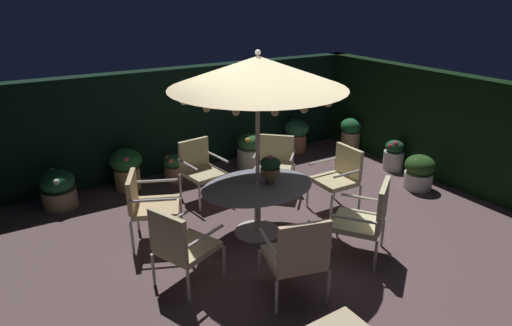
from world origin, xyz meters
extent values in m
cube|color=brown|center=(0.00, 0.00, -0.01)|extent=(7.47, 6.73, 0.02)
cube|color=black|center=(0.00, 3.21, 0.93)|extent=(7.47, 0.30, 1.87)
cube|color=black|center=(3.58, 0.00, 0.93)|extent=(0.30, 6.73, 1.87)
cylinder|color=beige|center=(-0.20, 0.33, 0.01)|extent=(0.63, 0.63, 0.03)
cylinder|color=beige|center=(-0.20, 0.33, 0.35)|extent=(0.09, 0.09, 0.69)
ellipsoid|color=gray|center=(-0.20, 0.33, 0.71)|extent=(1.56, 1.20, 0.03)
cylinder|color=silver|center=(-0.20, 0.33, 1.08)|extent=(0.06, 0.06, 2.16)
cone|color=beige|center=(-0.20, 0.33, 2.21)|extent=(2.22, 2.22, 0.39)
sphere|color=silver|center=(-0.20, 0.33, 2.45)|extent=(0.07, 0.07, 0.07)
sphere|color=#F9DB8C|center=(0.77, 0.32, 1.97)|extent=(0.08, 0.08, 0.08)
sphere|color=#F9DB8C|center=(0.70, 0.69, 1.97)|extent=(0.08, 0.08, 0.08)
sphere|color=#F9DB8C|center=(0.51, 0.99, 1.97)|extent=(0.08, 0.08, 0.08)
sphere|color=#F9DB8C|center=(0.16, 1.23, 1.97)|extent=(0.08, 0.08, 0.08)
sphere|color=#F9DB8C|center=(-0.21, 1.30, 1.97)|extent=(0.08, 0.08, 0.08)
sphere|color=#F9DB8C|center=(-0.54, 1.24, 1.97)|extent=(0.08, 0.08, 0.08)
sphere|color=#F9DB8C|center=(-0.87, 1.04, 1.97)|extent=(0.08, 0.08, 0.08)
sphere|color=#F9DB8C|center=(-1.08, 0.75, 1.97)|extent=(0.08, 0.08, 0.08)
sphere|color=#F9DB8C|center=(-1.17, 0.35, 1.97)|extent=(0.08, 0.08, 0.08)
sphere|color=#F9DB8C|center=(-1.09, -0.07, 1.97)|extent=(0.08, 0.08, 0.08)
sphere|color=#F9DB8C|center=(-0.89, -0.35, 1.97)|extent=(0.08, 0.08, 0.08)
sphere|color=#F9DB8C|center=(-0.55, -0.57, 1.97)|extent=(0.08, 0.08, 0.08)
sphere|color=#F9DB8C|center=(-0.23, -0.64, 1.97)|extent=(0.08, 0.08, 0.08)
sphere|color=#F9DB8C|center=(0.16, -0.57, 1.97)|extent=(0.08, 0.08, 0.08)
sphere|color=#F9DB8C|center=(0.48, -0.36, 1.97)|extent=(0.08, 0.08, 0.08)
sphere|color=#F9DB8C|center=(0.70, -0.02, 1.97)|extent=(0.08, 0.08, 0.08)
cylinder|color=#88664C|center=(-0.04, 0.29, 0.78)|extent=(0.12, 0.12, 0.12)
cylinder|color=olive|center=(-0.04, 0.29, 0.90)|extent=(0.26, 0.26, 0.11)
ellipsoid|color=#1A502F|center=(-0.04, 0.29, 1.01)|extent=(0.28, 0.28, 0.17)
sphere|color=#A73D7F|center=(-0.04, 0.29, 1.08)|extent=(0.10, 0.10, 0.10)
cylinder|color=beige|center=(-1.04, 1.02, 0.23)|extent=(0.04, 0.04, 0.45)
cylinder|color=beige|center=(-1.28, 0.47, 0.23)|extent=(0.04, 0.04, 0.45)
cylinder|color=beige|center=(-1.59, 1.26, 0.23)|extent=(0.04, 0.04, 0.45)
cylinder|color=beige|center=(-1.83, 0.71, 0.23)|extent=(0.04, 0.04, 0.45)
cube|color=#DEC08A|center=(-1.43, 0.86, 0.49)|extent=(0.77, 0.77, 0.07)
cube|color=#DEC08A|center=(-1.70, 0.98, 0.74)|extent=(0.28, 0.55, 0.43)
cylinder|color=beige|center=(-1.32, 1.14, 0.73)|extent=(0.54, 0.26, 0.04)
cylinder|color=beige|center=(-1.55, 0.59, 0.73)|extent=(0.54, 0.26, 0.04)
cylinder|color=beige|center=(-1.27, 0.18, 0.20)|extent=(0.04, 0.04, 0.40)
cylinder|color=beige|center=(-1.06, -0.33, 0.20)|extent=(0.04, 0.04, 0.40)
cylinder|color=beige|center=(-1.82, -0.05, 0.20)|extent=(0.04, 0.04, 0.40)
cylinder|color=beige|center=(-1.60, -0.56, 0.20)|extent=(0.04, 0.04, 0.40)
cube|color=beige|center=(-1.44, -0.19, 0.44)|extent=(0.74, 0.72, 0.07)
cube|color=beige|center=(-1.70, -0.30, 0.72)|extent=(0.26, 0.51, 0.51)
cylinder|color=beige|center=(-1.54, 0.06, 0.68)|extent=(0.53, 0.25, 0.04)
cylinder|color=beige|center=(-1.33, -0.44, 0.68)|extent=(0.53, 0.25, 0.04)
cylinder|color=beige|center=(-0.75, -0.61, 0.20)|extent=(0.04, 0.04, 0.40)
cylinder|color=beige|center=(-0.19, -0.75, 0.20)|extent=(0.04, 0.04, 0.40)
cylinder|color=beige|center=(-0.90, -1.18, 0.20)|extent=(0.04, 0.04, 0.40)
cylinder|color=beige|center=(-0.34, -1.32, 0.20)|extent=(0.04, 0.04, 0.40)
cube|color=beige|center=(-0.54, -0.96, 0.44)|extent=(0.70, 0.70, 0.07)
cube|color=beige|center=(-0.61, -1.24, 0.74)|extent=(0.55, 0.20, 0.53)
cylinder|color=beige|center=(-0.82, -0.89, 0.69)|extent=(0.18, 0.55, 0.04)
cylinder|color=beige|center=(-0.26, -1.04, 0.69)|extent=(0.18, 0.55, 0.04)
cylinder|color=beige|center=(0.16, -0.70, 0.20)|extent=(0.04, 0.04, 0.40)
cylinder|color=beige|center=(0.66, -0.34, 0.20)|extent=(0.04, 0.04, 0.40)
cylinder|color=beige|center=(0.51, -1.17, 0.20)|extent=(0.04, 0.04, 0.40)
cylinder|color=beige|center=(1.00, -0.81, 0.20)|extent=(0.04, 0.04, 0.40)
cube|color=beige|center=(0.58, -0.75, 0.44)|extent=(0.82, 0.82, 0.07)
cube|color=beige|center=(0.75, -0.98, 0.74)|extent=(0.51, 0.39, 0.54)
cylinder|color=beige|center=(0.33, -0.93, 0.65)|extent=(0.36, 0.48, 0.04)
cylinder|color=beige|center=(0.83, -0.57, 0.65)|extent=(0.36, 0.48, 0.04)
cylinder|color=beige|center=(0.86, 0.04, 0.22)|extent=(0.04, 0.04, 0.44)
cylinder|color=beige|center=(0.87, 0.61, 0.22)|extent=(0.04, 0.04, 0.44)
cylinder|color=beige|center=(1.41, 0.04, 0.22)|extent=(0.04, 0.04, 0.44)
cylinder|color=beige|center=(1.41, 0.60, 0.22)|extent=(0.04, 0.04, 0.44)
cube|color=beige|center=(1.14, 0.32, 0.48)|extent=(0.54, 0.55, 0.07)
cube|color=beige|center=(1.40, 0.32, 0.74)|extent=(0.06, 0.54, 0.46)
cylinder|color=beige|center=(1.14, 0.04, 0.70)|extent=(0.52, 0.04, 0.04)
cylinder|color=beige|center=(1.14, 0.61, 0.70)|extent=(0.52, 0.04, 0.04)
cylinder|color=beige|center=(0.75, 0.92, 0.21)|extent=(0.04, 0.04, 0.43)
cylinder|color=beige|center=(0.31, 1.32, 0.21)|extent=(0.04, 0.04, 0.43)
cylinder|color=beige|center=(1.11, 1.31, 0.21)|extent=(0.04, 0.04, 0.43)
cylinder|color=beige|center=(0.67, 1.71, 0.21)|extent=(0.04, 0.04, 0.43)
cube|color=beige|center=(0.71, 1.31, 0.46)|extent=(0.78, 0.77, 0.07)
cube|color=beige|center=(0.88, 1.50, 0.71)|extent=(0.45, 0.43, 0.42)
cylinder|color=beige|center=(0.93, 1.11, 0.67)|extent=(0.37, 0.40, 0.04)
cylinder|color=beige|center=(0.49, 1.52, 0.67)|extent=(0.37, 0.40, 0.04)
cylinder|color=silver|center=(-0.07, 1.41, 0.21)|extent=(0.04, 0.04, 0.41)
cylinder|color=silver|center=(-0.61, 1.34, 0.21)|extent=(0.04, 0.04, 0.41)
cylinder|color=silver|center=(-0.15, 1.99, 0.21)|extent=(0.04, 0.04, 0.41)
cylinder|color=silver|center=(-0.69, 1.91, 0.21)|extent=(0.04, 0.04, 0.41)
cube|color=beige|center=(-0.38, 1.66, 0.45)|extent=(0.61, 0.63, 0.07)
cube|color=beige|center=(-0.42, 1.94, 0.71)|extent=(0.53, 0.13, 0.46)
cylinder|color=silver|center=(-0.11, 1.70, 0.67)|extent=(0.11, 0.55, 0.04)
cylinder|color=silver|center=(-0.65, 1.63, 0.67)|extent=(0.11, 0.55, 0.04)
cylinder|color=beige|center=(3.20, 1.02, 0.18)|extent=(0.37, 0.37, 0.35)
ellipsoid|color=#194625|center=(3.20, 1.02, 0.44)|extent=(0.34, 0.34, 0.24)
sphere|color=#C61F40|center=(3.29, 1.04, 0.44)|extent=(0.09, 0.09, 0.09)
sphere|color=red|center=(3.25, 1.11, 0.50)|extent=(0.08, 0.08, 0.08)
sphere|color=red|center=(3.17, 1.11, 0.49)|extent=(0.10, 0.10, 0.10)
sphere|color=red|center=(3.07, 1.01, 0.48)|extent=(0.09, 0.09, 0.09)
sphere|color=red|center=(3.13, 0.96, 0.52)|extent=(0.10, 0.10, 0.10)
sphere|color=red|center=(3.27, 0.94, 0.50)|extent=(0.06, 0.06, 0.06)
cylinder|color=tan|center=(3.27, 2.27, 0.19)|extent=(0.40, 0.40, 0.39)
ellipsoid|color=#1A5E2E|center=(3.27, 2.27, 0.51)|extent=(0.45, 0.45, 0.32)
sphere|color=#AF398B|center=(3.44, 2.28, 0.54)|extent=(0.08, 0.08, 0.08)
sphere|color=#BD3E7F|center=(3.28, 2.46, 0.53)|extent=(0.08, 0.08, 0.08)
sphere|color=#C1308C|center=(3.15, 2.42, 0.54)|extent=(0.07, 0.07, 0.07)
sphere|color=#B33D73|center=(3.16, 2.19, 0.62)|extent=(0.07, 0.07, 0.07)
sphere|color=#BB2D89|center=(3.33, 2.11, 0.56)|extent=(0.10, 0.10, 0.10)
cylinder|color=beige|center=(0.96, 2.52, 0.18)|extent=(0.48, 0.48, 0.37)
ellipsoid|color=#336731|center=(0.96, 2.52, 0.49)|extent=(0.46, 0.46, 0.32)
sphere|color=#DDBE4D|center=(1.07, 2.53, 0.59)|extent=(0.10, 0.10, 0.10)
sphere|color=#F4C84E|center=(1.01, 2.68, 0.51)|extent=(0.10, 0.10, 0.10)
sphere|color=yellow|center=(0.84, 2.61, 0.55)|extent=(0.06, 0.06, 0.06)
sphere|color=yellow|center=(0.85, 2.40, 0.58)|extent=(0.10, 0.10, 0.10)
sphere|color=#E7C451|center=(1.03, 2.35, 0.59)|extent=(0.07, 0.07, 0.07)
cylinder|color=tan|center=(-1.31, 2.74, 0.18)|extent=(0.42, 0.42, 0.37)
ellipsoid|color=#266B30|center=(-1.31, 2.74, 0.51)|extent=(0.52, 0.52, 0.37)
sphere|color=#EC6072|center=(-1.17, 2.72, 0.56)|extent=(0.08, 0.08, 0.08)
sphere|color=#EB5B6D|center=(-1.31, 2.93, 0.62)|extent=(0.08, 0.08, 0.08)
sphere|color=#E25275|center=(-1.50, 2.69, 0.56)|extent=(0.08, 0.08, 0.08)
sphere|color=#EE516B|center=(-1.34, 2.52, 0.61)|extent=(0.08, 0.08, 0.08)
cylinder|color=#806148|center=(-0.54, 2.56, 0.15)|extent=(0.32, 0.32, 0.30)
ellipsoid|color=#245836|center=(-0.54, 2.56, 0.40)|extent=(0.33, 0.33, 0.23)
sphere|color=orange|center=(-0.44, 2.53, 0.48)|extent=(0.10, 0.10, 0.10)
sphere|color=orange|center=(-0.51, 2.67, 0.41)|extent=(0.07, 0.07, 0.07)
sphere|color=orange|center=(-0.60, 2.65, 0.46)|extent=(0.08, 0.08, 0.08)
sphere|color=orange|center=(-0.63, 2.57, 0.46)|extent=(0.09, 0.09, 0.09)
sphere|color=#EF7943|center=(-0.62, 2.47, 0.45)|extent=(0.09, 0.09, 0.09)
sphere|color=orange|center=(-0.51, 2.47, 0.44)|extent=(0.06, 0.06, 0.06)
cylinder|color=#A96F4B|center=(2.24, 2.79, 0.18)|extent=(0.42, 0.42, 0.36)
ellipsoid|color=#276A3D|center=(2.24, 2.79, 0.50)|extent=(0.50, 0.50, 0.35)
sphere|color=#EA4772|center=(2.45, 2.80, 0.55)|extent=(0.11, 0.11, 0.11)
sphere|color=#ED4877|center=(2.26, 2.95, 0.62)|extent=(0.08, 0.08, 0.08)
sphere|color=#DD5467|center=(2.07, 2.76, 0.52)|extent=(0.11, 0.11, 0.11)
sphere|color=#EF536E|center=(2.21, 2.63, 0.55)|extent=(0.11, 0.11, 0.11)
cylinder|color=#7F6850|center=(-2.40, 2.58, 0.15)|extent=(0.51, 0.51, 0.30)
ellipsoid|color=#18522C|center=(-2.40, 2.58, 0.43)|extent=(0.51, 0.51, 0.35)
sphere|color=silver|center=(-2.28, 2.62, 0.53)|extent=(0.10, 0.10, 0.10)
sphere|color=silver|center=(-2.43, 2.78, 0.53)|extent=(0.10, 0.10, 0.10)
sphere|color=silver|center=(-2.55, 2.58, 0.46)|extent=(0.08, 0.08, 0.08)
sphere|color=silver|center=(-2.43, 2.37, 0.50)|extent=(0.10, 0.10, 0.10)
cylinder|color=beige|center=(2.90, 0.20, 0.14)|extent=(0.47, 0.47, 0.28)
ellipsoid|color=#274B1C|center=(2.90, 0.20, 0.41)|extent=(0.50, 0.50, 0.35)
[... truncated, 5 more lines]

